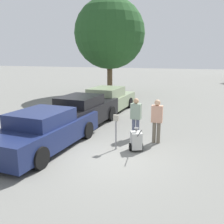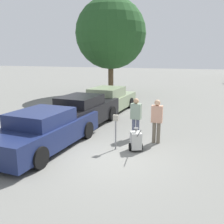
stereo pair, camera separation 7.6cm
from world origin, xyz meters
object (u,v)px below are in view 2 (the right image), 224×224
object	(u,v)px
parking_meter	(116,125)
person_worker	(136,116)
parked_car_sage	(108,101)
person_supervisor	(157,119)
parked_car_navy	(45,130)
parked_car_black	(82,112)
equipment_cart	(136,140)

from	to	relation	value
parking_meter	person_worker	size ratio (longest dim) A/B	0.77
parked_car_sage	person_supervisor	distance (m)	5.89
parking_meter	parked_car_sage	bearing A→B (deg)	113.31
parked_car_navy	person_supervisor	world-z (taller)	person_supervisor
parked_car_navy	parking_meter	xyz separation A→B (m)	(2.47, 0.73, 0.22)
parked_car_black	person_supervisor	distance (m)	3.89
parked_car_black	person_worker	size ratio (longest dim) A/B	3.02
parking_meter	equipment_cart	size ratio (longest dim) A/B	1.29
parking_meter	person_worker	distance (m)	1.52
parked_car_sage	equipment_cart	bearing A→B (deg)	-58.02
parking_meter	person_supervisor	world-z (taller)	person_supervisor
parked_car_navy	parked_car_black	bearing A→B (deg)	92.39
parked_car_navy	equipment_cart	bearing A→B (deg)	17.40
person_worker	equipment_cart	bearing A→B (deg)	108.59
parked_car_sage	person_worker	world-z (taller)	person_worker
parked_car_navy	parked_car_black	world-z (taller)	parked_car_black
parked_car_navy	person_supervisor	xyz separation A→B (m)	(3.72, 1.91, 0.30)
parked_car_sage	parking_meter	distance (m)	6.26
person_worker	equipment_cart	world-z (taller)	person_worker
parked_car_navy	parked_car_black	xyz separation A→B (m)	(0.00, 3.01, 0.05)
person_worker	equipment_cart	distance (m)	1.51
parked_car_sage	person_worker	size ratio (longest dim) A/B	3.19
parked_car_navy	person_supervisor	size ratio (longest dim) A/B	2.93
parked_car_navy	equipment_cart	xyz separation A→B (m)	(3.19, 0.86, -0.29)
parked_car_sage	parked_car_navy	bearing A→B (deg)	-87.61
parked_car_black	person_supervisor	bearing A→B (deg)	-14.05
person_supervisor	parked_car_black	bearing A→B (deg)	-17.81
parking_meter	equipment_cart	xyz separation A→B (m)	(0.71, 0.13, -0.51)
parked_car_black	person_worker	bearing A→B (deg)	-13.40
parked_car_sage	equipment_cart	size ratio (longest dim) A/B	5.31
equipment_cart	person_supervisor	bearing A→B (deg)	36.86
parked_car_black	person_supervisor	size ratio (longest dim) A/B	2.94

